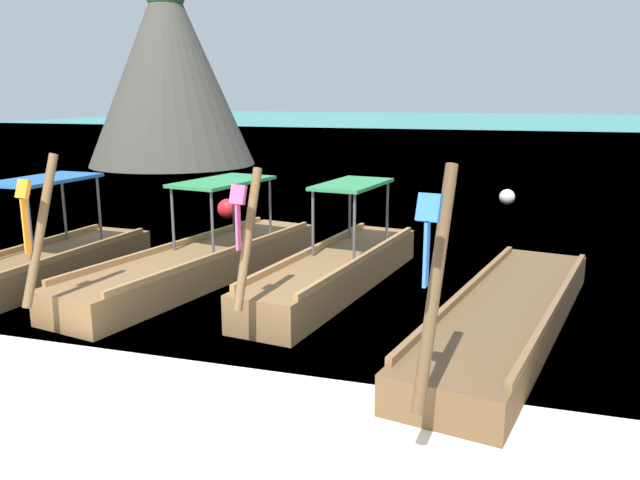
# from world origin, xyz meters

# --- Properties ---
(sea_water) EXTENTS (120.00, 120.00, 0.00)m
(sea_water) POSITION_xyz_m (0.00, 62.43, 0.00)
(sea_water) COLOR teal
(sea_water) RESTS_ON ground
(longtail_boat_red_ribbon) EXTENTS (1.49, 6.15, 2.66)m
(longtail_boat_red_ribbon) POSITION_xyz_m (-5.25, 4.24, 0.33)
(longtail_boat_red_ribbon) COLOR brown
(longtail_boat_red_ribbon) RESTS_ON ground
(longtail_boat_orange_ribbon) EXTENTS (2.42, 6.67, 2.52)m
(longtail_boat_orange_ribbon) POSITION_xyz_m (-2.66, 5.70, 0.33)
(longtail_boat_orange_ribbon) COLOR brown
(longtail_boat_orange_ribbon) RESTS_ON ground
(longtail_boat_pink_ribbon) EXTENTS (1.85, 5.85, 2.36)m
(longtail_boat_pink_ribbon) POSITION_xyz_m (-0.16, 5.90, 0.35)
(longtail_boat_pink_ribbon) COLOR brown
(longtail_boat_pink_ribbon) RESTS_ON ground
(longtail_boat_blue_ribbon) EXTENTS (2.52, 6.89, 2.66)m
(longtail_boat_blue_ribbon) POSITION_xyz_m (2.69, 4.61, 0.25)
(longtail_boat_blue_ribbon) COLOR brown
(longtail_boat_blue_ribbon) RESTS_ON ground
(karst_rock) EXTENTS (8.38, 7.81, 9.17)m
(karst_rock) POSITION_xyz_m (-13.44, 23.22, 4.36)
(karst_rock) COLOR #47443D
(karst_rock) RESTS_ON ground
(mooring_buoy_near) EXTENTS (0.47, 0.47, 0.47)m
(mooring_buoy_near) POSITION_xyz_m (2.45, 15.81, 0.24)
(mooring_buoy_near) COLOR white
(mooring_buoy_near) RESTS_ON sea_water
(mooring_buoy_far) EXTENTS (0.54, 0.54, 0.54)m
(mooring_buoy_far) POSITION_xyz_m (-4.70, 11.18, 0.28)
(mooring_buoy_far) COLOR red
(mooring_buoy_far) RESTS_ON sea_water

